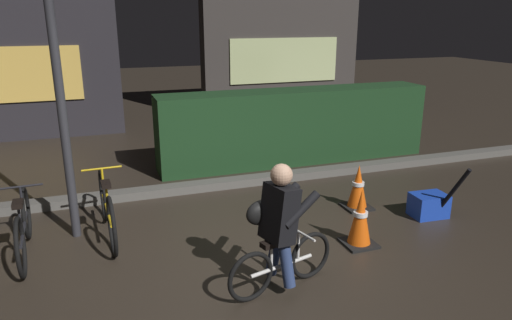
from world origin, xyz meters
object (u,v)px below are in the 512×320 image
object	(u,v)px
street_post	(62,115)
closed_umbrella	(451,194)
traffic_cone_far	(358,187)
cyclist	(278,228)
parked_bike_center_left	(107,208)
parked_bike_left_mid	(23,227)
traffic_cone_near	(360,218)
blue_crate	(429,205)

from	to	relation	value
street_post	closed_umbrella	bearing A→B (deg)	-14.70
closed_umbrella	traffic_cone_far	bearing A→B (deg)	-147.21
traffic_cone_far	cyclist	world-z (taller)	cyclist
street_post	parked_bike_center_left	world-z (taller)	street_post
parked_bike_left_mid	parked_bike_center_left	world-z (taller)	parked_bike_center_left
parked_bike_left_mid	street_post	bearing A→B (deg)	-59.50
traffic_cone_near	closed_umbrella	size ratio (longest dim) A/B	0.78
parked_bike_left_mid	closed_umbrella	distance (m)	4.95
street_post	blue_crate	distance (m)	4.56
cyclist	street_post	bearing A→B (deg)	119.80
street_post	cyclist	distance (m)	2.71
closed_umbrella	traffic_cone_near	bearing A→B (deg)	-96.94
traffic_cone_near	cyclist	size ratio (longest dim) A/B	0.53
traffic_cone_far	parked_bike_left_mid	bearing A→B (deg)	179.59
traffic_cone_far	blue_crate	size ratio (longest dim) A/B	1.37
closed_umbrella	street_post	bearing A→B (deg)	-117.93
traffic_cone_far	cyclist	distance (m)	2.30
traffic_cone_far	traffic_cone_near	bearing A→B (deg)	-119.70
blue_crate	closed_umbrella	size ratio (longest dim) A/B	0.52
traffic_cone_near	traffic_cone_far	size ratio (longest dim) A/B	1.10
parked_bike_left_mid	closed_umbrella	xyz separation A→B (m)	(4.88, -0.82, 0.06)
blue_crate	cyclist	xyz separation A→B (m)	(-2.46, -0.93, 0.48)
traffic_cone_near	closed_umbrella	distance (m)	1.37
street_post	parked_bike_center_left	bearing A→B (deg)	-19.87
parked_bike_left_mid	traffic_cone_near	distance (m)	3.66
parked_bike_center_left	traffic_cone_near	world-z (taller)	parked_bike_center_left
street_post	traffic_cone_far	bearing A→B (deg)	-5.71
parked_bike_left_mid	blue_crate	world-z (taller)	parked_bike_left_mid
closed_umbrella	parked_bike_left_mid	bearing A→B (deg)	-112.79
street_post	parked_bike_left_mid	size ratio (longest dim) A/B	1.87
parked_bike_center_left	blue_crate	world-z (taller)	parked_bike_center_left
traffic_cone_far	closed_umbrella	distance (m)	1.15
parked_bike_center_left	traffic_cone_far	world-z (taller)	parked_bike_center_left
traffic_cone_far	blue_crate	xyz separation A→B (m)	(0.72, -0.54, -0.14)
blue_crate	cyclist	size ratio (longest dim) A/B	0.35
street_post	closed_umbrella	xyz separation A→B (m)	(4.38, -1.15, -1.06)
street_post	closed_umbrella	distance (m)	4.65
street_post	blue_crate	size ratio (longest dim) A/B	6.56
street_post	blue_crate	xyz separation A→B (m)	(4.28, -0.90, -1.29)
cyclist	closed_umbrella	distance (m)	2.66
cyclist	closed_umbrella	world-z (taller)	cyclist
parked_bike_center_left	closed_umbrella	bearing A→B (deg)	-107.36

